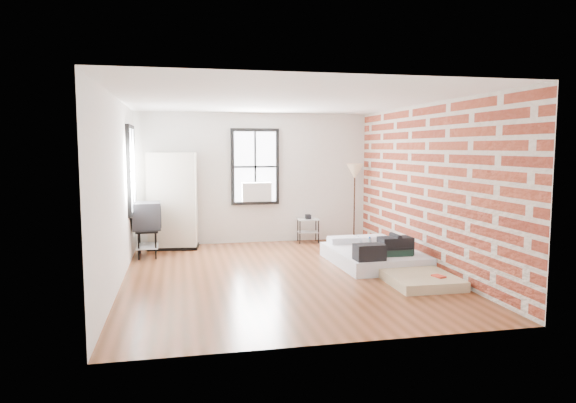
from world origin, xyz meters
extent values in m
plane|color=#582F17|center=(0.00, 0.00, 0.00)|extent=(6.00, 6.00, 0.00)
cube|color=silver|center=(0.00, 3.00, 1.40)|extent=(5.00, 0.01, 2.80)
cube|color=silver|center=(0.00, -3.00, 1.40)|extent=(5.00, 0.01, 2.80)
cube|color=silver|center=(-2.50, 0.00, 1.40)|extent=(0.01, 6.00, 2.80)
cube|color=maroon|center=(2.50, 0.00, 1.40)|extent=(0.02, 6.00, 2.80)
cube|color=white|center=(0.00, 0.00, 2.80)|extent=(5.00, 6.00, 0.01)
cube|color=white|center=(0.00, 2.95, 1.65)|extent=(0.90, 0.02, 1.50)
cube|color=black|center=(-0.48, 2.97, 1.65)|extent=(0.07, 0.08, 1.64)
cube|color=black|center=(0.48, 2.97, 1.65)|extent=(0.07, 0.08, 1.64)
cube|color=black|center=(0.00, 2.97, 2.44)|extent=(0.90, 0.08, 0.07)
cube|color=black|center=(0.00, 2.97, 0.86)|extent=(0.90, 0.08, 0.07)
cube|color=black|center=(0.00, 2.94, 1.65)|extent=(0.04, 0.02, 1.50)
cube|color=black|center=(0.00, 2.94, 1.65)|extent=(0.90, 0.02, 0.04)
cube|color=silver|center=(0.00, 2.83, 1.12)|extent=(0.62, 0.30, 0.40)
cube|color=white|center=(-2.45, 1.80, 1.65)|extent=(0.02, 0.90, 1.50)
cube|color=black|center=(-2.47, 1.32, 1.65)|extent=(0.08, 0.07, 1.64)
cube|color=black|center=(-2.47, 2.29, 1.65)|extent=(0.08, 0.07, 1.64)
cube|color=black|center=(-2.47, 1.80, 2.44)|extent=(0.08, 0.90, 0.07)
cube|color=black|center=(-2.47, 1.80, 0.86)|extent=(0.08, 0.90, 0.07)
cube|color=black|center=(-2.44, 1.80, 1.65)|extent=(0.02, 0.04, 1.50)
cube|color=black|center=(-2.44, 1.80, 1.65)|extent=(0.02, 0.90, 0.04)
cube|color=white|center=(1.75, 0.46, 0.12)|extent=(1.46, 1.94, 0.25)
cube|color=white|center=(1.43, 1.20, 0.31)|extent=(0.56, 0.37, 0.12)
cube|color=white|center=(2.03, 1.22, 0.31)|extent=(0.56, 0.37, 0.12)
cube|color=black|center=(1.96, 0.02, 0.40)|extent=(0.56, 0.34, 0.30)
cylinder|color=black|center=(1.96, 0.02, 0.57)|extent=(0.09, 0.35, 0.08)
cube|color=black|center=(1.37, -0.30, 0.38)|extent=(0.49, 0.32, 0.26)
cylinder|color=#9FBCCD|center=(1.65, 0.41, 0.36)|extent=(0.07, 0.07, 0.22)
cylinder|color=#1743A3|center=(1.65, 0.41, 0.48)|extent=(0.04, 0.04, 0.03)
cube|color=tan|center=(1.95, -0.63, 0.07)|extent=(1.01, 1.87, 0.15)
cube|color=#152F27|center=(1.86, 0.05, 0.25)|extent=(0.69, 0.50, 0.21)
cube|color=black|center=(1.86, 0.05, 0.38)|extent=(0.65, 0.46, 0.04)
cube|color=red|center=(2.14, -1.17, 0.16)|extent=(0.18, 0.22, 0.02)
cube|color=black|center=(-1.75, 2.65, 0.03)|extent=(1.05, 0.68, 0.06)
cube|color=beige|center=(-1.75, 2.65, 1.01)|extent=(1.00, 0.63, 1.90)
cylinder|color=black|center=(0.91, 2.58, 0.25)|extent=(0.02, 0.02, 0.51)
cylinder|color=black|center=(1.31, 2.55, 0.25)|extent=(0.02, 0.02, 0.51)
cylinder|color=black|center=(0.93, 2.89, 0.25)|extent=(0.02, 0.02, 0.51)
cylinder|color=black|center=(1.34, 2.86, 0.25)|extent=(0.02, 0.02, 0.51)
cube|color=silver|center=(1.12, 2.72, 0.51)|extent=(0.49, 0.40, 0.02)
cube|color=silver|center=(1.12, 2.72, 0.23)|extent=(0.47, 0.38, 0.02)
cube|color=black|center=(1.12, 2.72, 0.56)|extent=(0.12, 0.17, 0.09)
cylinder|color=black|center=(2.15, 2.65, 0.01)|extent=(0.24, 0.24, 0.03)
cylinder|color=black|center=(2.15, 2.65, 0.76)|extent=(0.03, 0.03, 1.47)
cone|color=tan|center=(2.15, 2.65, 1.54)|extent=(0.37, 0.37, 0.32)
cylinder|color=black|center=(-2.36, 1.63, 0.25)|extent=(0.03, 0.03, 0.51)
cylinder|color=black|center=(-2.06, 1.64, 0.25)|extent=(0.03, 0.03, 0.51)
cylinder|color=black|center=(-2.38, 2.24, 0.25)|extent=(0.03, 0.03, 0.51)
cylinder|color=black|center=(-2.08, 2.25, 0.25)|extent=(0.03, 0.03, 0.51)
cube|color=black|center=(-2.22, 1.94, 0.51)|extent=(0.43, 0.75, 0.03)
cube|color=silver|center=(-2.22, 1.94, 0.20)|extent=(0.41, 0.73, 0.02)
cube|color=black|center=(-2.22, 1.94, 0.78)|extent=(0.53, 0.61, 0.51)
cube|color=black|center=(-1.97, 1.95, 0.78)|extent=(0.04, 0.49, 0.41)
camera|label=1|loc=(-1.60, -8.00, 2.06)|focal=32.00mm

